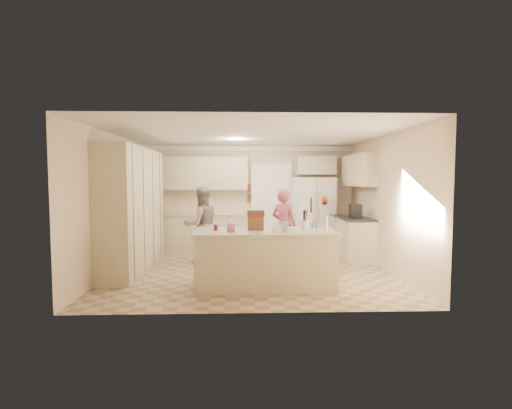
{
  "coord_description": "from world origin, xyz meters",
  "views": [
    {
      "loc": [
        -0.14,
        -7.05,
        1.75
      ],
      "look_at": [
        0.1,
        0.35,
        1.25
      ],
      "focal_mm": 26.0,
      "sensor_mm": 36.0,
      "label": 1
    }
  ],
  "objects_px": {
    "refrigerator": "(313,214)",
    "island_base": "(265,260)",
    "utensil_crock": "(305,225)",
    "coffee_maker": "(355,211)",
    "teen_boy": "(202,225)",
    "dollhouse_body": "(256,223)",
    "teen_girl": "(284,227)",
    "tissue_box": "(231,227)"
  },
  "relations": [
    {
      "from": "utensil_crock",
      "to": "dollhouse_body",
      "type": "distance_m",
      "value": 0.8
    },
    {
      "from": "tissue_box",
      "to": "island_base",
      "type": "bearing_deg",
      "value": 10.3
    },
    {
      "from": "coffee_maker",
      "to": "teen_girl",
      "type": "bearing_deg",
      "value": -168.77
    },
    {
      "from": "utensil_crock",
      "to": "tissue_box",
      "type": "bearing_deg",
      "value": -172.87
    },
    {
      "from": "refrigerator",
      "to": "teen_girl",
      "type": "height_order",
      "value": "refrigerator"
    },
    {
      "from": "refrigerator",
      "to": "coffee_maker",
      "type": "bearing_deg",
      "value": -67.24
    },
    {
      "from": "coffee_maker",
      "to": "island_base",
      "type": "bearing_deg",
      "value": -137.17
    },
    {
      "from": "coffee_maker",
      "to": "tissue_box",
      "type": "height_order",
      "value": "coffee_maker"
    },
    {
      "from": "island_base",
      "to": "tissue_box",
      "type": "bearing_deg",
      "value": -169.7
    },
    {
      "from": "refrigerator",
      "to": "tissue_box",
      "type": "distance_m",
      "value": 3.64
    },
    {
      "from": "utensil_crock",
      "to": "island_base",
      "type": "bearing_deg",
      "value": -175.6
    },
    {
      "from": "dollhouse_body",
      "to": "teen_boy",
      "type": "relative_size",
      "value": 0.16
    },
    {
      "from": "island_base",
      "to": "utensil_crock",
      "type": "bearing_deg",
      "value": 4.4
    },
    {
      "from": "refrigerator",
      "to": "island_base",
      "type": "xyz_separation_m",
      "value": [
        -1.35,
        -3.0,
        -0.46
      ]
    },
    {
      "from": "utensil_crock",
      "to": "teen_girl",
      "type": "xyz_separation_m",
      "value": [
        -0.17,
        1.54,
        -0.22
      ]
    },
    {
      "from": "coffee_maker",
      "to": "utensil_crock",
      "type": "bearing_deg",
      "value": -127.12
    },
    {
      "from": "coffee_maker",
      "to": "utensil_crock",
      "type": "height_order",
      "value": "coffee_maker"
    },
    {
      "from": "refrigerator",
      "to": "dollhouse_body",
      "type": "xyz_separation_m",
      "value": [
        -1.5,
        -2.9,
        0.14
      ]
    },
    {
      "from": "coffee_maker",
      "to": "dollhouse_body",
      "type": "distance_m",
      "value": 2.84
    },
    {
      "from": "teen_boy",
      "to": "tissue_box",
      "type": "bearing_deg",
      "value": 84.21
    },
    {
      "from": "refrigerator",
      "to": "dollhouse_body",
      "type": "height_order",
      "value": "refrigerator"
    },
    {
      "from": "refrigerator",
      "to": "teen_girl",
      "type": "distance_m",
      "value": 1.66
    },
    {
      "from": "utensil_crock",
      "to": "refrigerator",
      "type": "bearing_deg",
      "value": 76.58
    },
    {
      "from": "coffee_maker",
      "to": "teen_girl",
      "type": "xyz_separation_m",
      "value": [
        -1.57,
        -0.31,
        -0.29
      ]
    },
    {
      "from": "refrigerator",
      "to": "tissue_box",
      "type": "bearing_deg",
      "value": -131.06
    },
    {
      "from": "coffee_maker",
      "to": "tissue_box",
      "type": "bearing_deg",
      "value": -142.43
    },
    {
      "from": "utensil_crock",
      "to": "tissue_box",
      "type": "distance_m",
      "value": 1.21
    },
    {
      "from": "refrigerator",
      "to": "teen_boy",
      "type": "bearing_deg",
      "value": -164.45
    },
    {
      "from": "teen_boy",
      "to": "dollhouse_body",
      "type": "bearing_deg",
      "value": 96.99
    },
    {
      "from": "coffee_maker",
      "to": "dollhouse_body",
      "type": "relative_size",
      "value": 1.15
    },
    {
      "from": "refrigerator",
      "to": "coffee_maker",
      "type": "height_order",
      "value": "refrigerator"
    },
    {
      "from": "refrigerator",
      "to": "teen_boy",
      "type": "height_order",
      "value": "refrigerator"
    },
    {
      "from": "refrigerator",
      "to": "island_base",
      "type": "distance_m",
      "value": 3.32
    },
    {
      "from": "utensil_crock",
      "to": "tissue_box",
      "type": "xyz_separation_m",
      "value": [
        -1.2,
        -0.15,
        -0.0
      ]
    },
    {
      "from": "refrigerator",
      "to": "utensil_crock",
      "type": "relative_size",
      "value": 12.0
    },
    {
      "from": "utensil_crock",
      "to": "teen_boy",
      "type": "bearing_deg",
      "value": 137.14
    },
    {
      "from": "teen_boy",
      "to": "coffee_maker",
      "type": "bearing_deg",
      "value": 156.35
    },
    {
      "from": "coffee_maker",
      "to": "dollhouse_body",
      "type": "xyz_separation_m",
      "value": [
        -2.2,
        -1.8,
        -0.03
      ]
    },
    {
      "from": "island_base",
      "to": "coffee_maker",
      "type": "bearing_deg",
      "value": 42.83
    },
    {
      "from": "coffee_maker",
      "to": "island_base",
      "type": "xyz_separation_m",
      "value": [
        -2.05,
        -1.9,
        -0.63
      ]
    },
    {
      "from": "tissue_box",
      "to": "teen_boy",
      "type": "bearing_deg",
      "value": 109.72
    },
    {
      "from": "refrigerator",
      "to": "teen_boy",
      "type": "relative_size",
      "value": 1.12
    }
  ]
}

